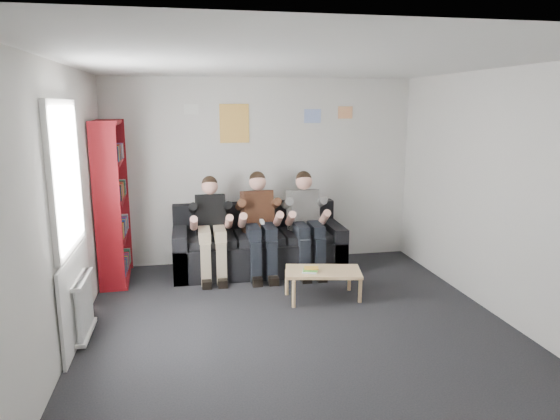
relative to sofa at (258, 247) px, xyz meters
name	(u,v)px	position (x,y,z in m)	size (l,w,h in m)	color
room_shell	(300,204)	(0.14, -2.05, 1.02)	(5.00, 5.00, 5.00)	black
sofa	(258,247)	(0.00, 0.00, 0.00)	(2.36, 0.97, 0.91)	black
bookshelf	(113,202)	(-1.92, -0.08, 0.73)	(0.32, 0.96, 2.12)	maroon
coffee_table	(323,274)	(0.61, -1.26, -0.01)	(0.90, 0.49, 0.36)	#DEAA80
game_cases	(310,270)	(0.45, -1.28, 0.05)	(0.21, 0.18, 0.04)	white
person_left	(211,228)	(-0.66, -0.21, 0.36)	(0.41, 0.87, 1.37)	black
person_middle	(260,224)	(0.00, -0.21, 0.38)	(0.43, 0.92, 1.41)	#54311C
person_right	(306,223)	(0.66, -0.21, 0.37)	(0.42, 0.90, 1.40)	beige
radiator	(84,306)	(-2.01, -1.85, 0.02)	(0.10, 0.64, 0.60)	white
window	(71,241)	(-2.08, -1.85, 0.70)	(0.05, 1.30, 2.36)	white
poster_large	(234,123)	(-0.26, 0.43, 1.72)	(0.42, 0.01, 0.55)	#E4D250
poster_blue	(312,116)	(0.89, 0.43, 1.82)	(0.25, 0.01, 0.20)	#4476E7
poster_pink	(345,112)	(1.39, 0.43, 1.87)	(0.22, 0.01, 0.18)	#D44281
poster_sign	(191,109)	(-0.86, 0.43, 1.92)	(0.20, 0.01, 0.14)	white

